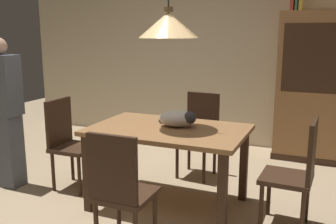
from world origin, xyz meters
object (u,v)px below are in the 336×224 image
Objects in this scene: pendant_lamp at (168,25)px; chair_near_front at (120,188)px; hutch_bookcase at (323,91)px; person_standing at (4,114)px; book_green_slim at (297,0)px; chair_far_back at (199,131)px; chair_left_side at (68,140)px; book_yellow_short at (301,3)px; cat_sleeping at (179,119)px; chair_right_side at (297,170)px; dining_table at (168,138)px.

chair_near_front is at bearing -89.98° from pendant_lamp.
hutch_bookcase is (1.25, 2.83, 0.38)m from chair_near_front.
hutch_bookcase is 3.70m from person_standing.
book_green_slim is at bearing 39.72° from person_standing.
chair_far_back is 1.43m from chair_left_side.
person_standing is (-3.00, -2.17, -0.11)m from hutch_bookcase.
book_yellow_short reaches higher than hutch_bookcase.
chair_near_front is 2.31× the size of cat_sleeping.
chair_left_side is 3.16m from book_green_slim.
person_standing is (-2.88, -0.22, 0.27)m from chair_right_side.
pendant_lamp is (-0.07, -0.07, 0.84)m from cat_sleeping.
person_standing is (-1.75, 0.66, 0.27)m from chair_near_front.
dining_table is 5.38× the size of book_green_slim.
chair_far_back is at bearing -139.20° from hutch_bookcase.
hutch_bookcase reaches higher than chair_near_front.
chair_left_side is 1.24m from cat_sleeping.
person_standing reaches higher than chair_far_back.
pendant_lamp is at bearing 90.02° from chair_near_front.
chair_near_front is at bearing -107.99° from book_yellow_short.
pendant_lamp is at bearing 53.13° from dining_table.
person_standing reaches higher than chair_right_side.
chair_left_side is 0.72× the size of pendant_lamp.
chair_left_side and chair_right_side have the same top height.
dining_table is 7.00× the size of book_yellow_short.
chair_far_back is at bearing 89.61° from dining_table.
chair_left_side is at bearing -135.63° from book_green_slim.
book_green_slim is (0.87, 1.95, 1.33)m from dining_table.
pendant_lamp reaches higher than chair_left_side.
hutch_bookcase is (1.25, 1.95, 0.24)m from dining_table.
person_standing is (-2.67, -2.17, -1.16)m from book_yellow_short.
chair_far_back is (0.01, 0.88, -0.14)m from dining_table.
dining_table is at bearing 90.02° from chair_near_front.
book_green_slim is 1.30× the size of book_yellow_short.
hutch_bookcase is at bearing -0.26° from book_yellow_short.
chair_near_front is 3.30m from book_yellow_short.
book_yellow_short is at bearing 49.64° from chair_far_back.
book_yellow_short is at bearing 43.65° from chair_left_side.
chair_left_side is 3.10m from hutch_bookcase.
chair_right_side is at bearing -4.14° from cat_sleeping.
pendant_lamp is 2.18m from book_yellow_short.
chair_far_back is 0.50× the size of hutch_bookcase.
book_green_slim is at bearing 179.77° from hutch_bookcase.
book_yellow_short reaches higher than person_standing.
chair_far_back is 0.60× the size of person_standing.
chair_far_back reaches higher than dining_table.
dining_table is 1.77m from person_standing.
chair_right_side is at bearing 37.81° from chair_near_front.
cat_sleeping reaches higher than dining_table.
dining_table is at bearing -113.98° from book_green_slim.
hutch_bookcase is 1.19× the size of person_standing.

